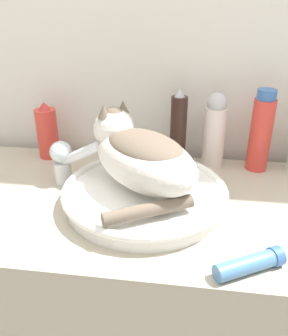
{
  "coord_description": "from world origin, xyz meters",
  "views": [
    {
      "loc": [
        0.11,
        -0.45,
        1.32
      ],
      "look_at": [
        0.01,
        0.24,
        0.97
      ],
      "focal_mm": 38.0,
      "sensor_mm": 36.0,
      "label": 1
    }
  ],
  "objects": [
    {
      "name": "wall_back",
      "position": [
        0.0,
        0.57,
        1.2
      ],
      "size": [
        8.0,
        0.05,
        2.4
      ],
      "color": "silver",
      "rests_on": "ground_plane"
    },
    {
      "name": "vanity_counter",
      "position": [
        0.0,
        0.26,
        0.44
      ],
      "size": [
        1.16,
        0.51,
        0.87
      ],
      "color": "#B2A893",
      "rests_on": "ground_plane"
    },
    {
      "name": "sink_basin",
      "position": [
        0.01,
        0.25,
        0.9
      ],
      "size": [
        0.38,
        0.38,
        0.05
      ],
      "color": "white",
      "rests_on": "vanity_counter"
    },
    {
      "name": "cat",
      "position": [
        0.0,
        0.26,
        0.99
      ],
      "size": [
        0.32,
        0.33,
        0.17
      ],
      "rotation": [
        0.0,
        0.0,
        2.39
      ],
      "color": "silver",
      "rests_on": "sink_basin"
    },
    {
      "name": "faucet",
      "position": [
        -0.19,
        0.32,
        0.94
      ],
      "size": [
        0.14,
        0.07,
        0.13
      ],
      "rotation": [
        0.0,
        0.0,
        -0.31
      ],
      "color": "silver",
      "rests_on": "vanity_counter"
    },
    {
      "name": "hairspray_can_black",
      "position": [
        0.08,
        0.47,
        0.97
      ],
      "size": [
        0.04,
        0.04,
        0.22
      ],
      "color": "#331E19",
      "rests_on": "vanity_counter"
    },
    {
      "name": "spray_bottle_trigger",
      "position": [
        -0.3,
        0.47,
        0.95
      ],
      "size": [
        0.06,
        0.06,
        0.16
      ],
      "color": "#DB3D33",
      "rests_on": "vanity_counter"
    },
    {
      "name": "lotion_bottle_white",
      "position": [
        0.17,
        0.47,
        0.98
      ],
      "size": [
        0.06,
        0.06,
        0.21
      ],
      "color": "silver",
      "rests_on": "vanity_counter"
    },
    {
      "name": "shampoo_bottle_tall",
      "position": [
        0.3,
        0.47,
        0.98
      ],
      "size": [
        0.06,
        0.06,
        0.22
      ],
      "color": "#DB3D33",
      "rests_on": "vanity_counter"
    },
    {
      "name": "cream_tube",
      "position": [
        0.23,
        0.05,
        0.89
      ],
      "size": [
        0.13,
        0.09,
        0.04
      ],
      "rotation": [
        0.0,
        0.0,
        0.51
      ],
      "color": "#4C7FB2",
      "rests_on": "vanity_counter"
    }
  ]
}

